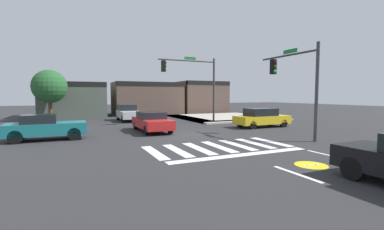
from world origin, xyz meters
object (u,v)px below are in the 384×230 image
object	(u,v)px
car_yellow	(262,118)
roadside_tree	(49,87)
traffic_signal_southeast	(295,75)
car_red	(152,121)
traffic_signal_northeast	(193,77)
car_silver	(128,113)
car_teal	(45,127)

from	to	relation	value
car_yellow	roadside_tree	world-z (taller)	roadside_tree
traffic_signal_southeast	car_red	distance (m)	9.79
traffic_signal_northeast	car_silver	bearing A→B (deg)	-44.70
traffic_signal_northeast	car_red	world-z (taller)	traffic_signal_northeast
traffic_signal_southeast	car_silver	distance (m)	16.53
traffic_signal_southeast	roadside_tree	size ratio (longest dim) A/B	1.07
traffic_signal_northeast	roadside_tree	distance (m)	14.42
traffic_signal_southeast	car_teal	xyz separation A→B (m)	(-13.49, 5.10, -2.98)
traffic_signal_southeast	car_red	bearing A→B (deg)	48.87
traffic_signal_northeast	car_red	bearing A→B (deg)	36.92
car_silver	car_yellow	size ratio (longest dim) A/B	0.95
traffic_signal_northeast	traffic_signal_southeast	bearing A→B (deg)	101.96
car_silver	car_yellow	bearing A→B (deg)	41.41
car_red	car_silver	xyz separation A→B (m)	(0.03, 8.56, 0.09)
car_teal	car_yellow	xyz separation A→B (m)	(15.12, -0.19, 0.02)
car_silver	roadside_tree	bearing A→B (deg)	-114.24
traffic_signal_northeast	car_red	distance (m)	7.07
traffic_signal_southeast	roadside_tree	world-z (taller)	traffic_signal_southeast
traffic_signal_southeast	car_yellow	distance (m)	5.96
car_teal	roadside_tree	xyz separation A→B (m)	(-0.55, 12.76, 2.64)
traffic_signal_northeast	car_silver	size ratio (longest dim) A/B	1.41
traffic_signal_northeast	car_red	size ratio (longest dim) A/B	1.28
traffic_signal_northeast	car_teal	xyz separation A→B (m)	(-11.41, -4.73, -3.43)
traffic_signal_southeast	car_yellow	bearing A→B (deg)	-18.38
car_red	car_yellow	bearing A→B (deg)	82.02
traffic_signal_northeast	roadside_tree	world-z (taller)	traffic_signal_northeast
car_teal	roadside_tree	distance (m)	13.04
car_silver	car_teal	distance (m)	11.58
traffic_signal_northeast	car_teal	world-z (taller)	traffic_signal_northeast
car_yellow	car_teal	bearing A→B (deg)	179.29
car_red	car_silver	world-z (taller)	car_silver
car_silver	roadside_tree	xyz separation A→B (m)	(-7.05, 3.18, 2.58)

